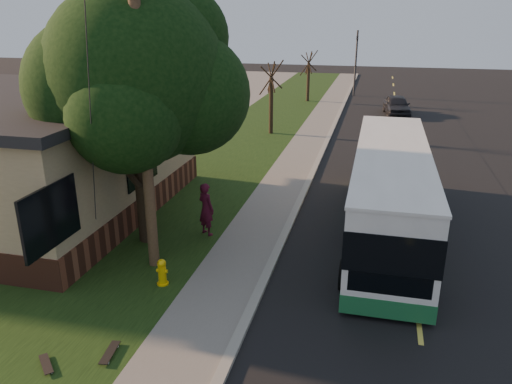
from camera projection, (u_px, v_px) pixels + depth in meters
The scene contains 18 objects.
ground at pixel (257, 299), 12.86m from camera, with size 120.00×120.00×0.00m, color black.
road at pixel (404, 186), 21.10m from camera, with size 8.00×80.00×0.01m, color black.
curb at pixel (310, 178), 21.97m from camera, with size 0.25×80.00×0.12m, color gray.
sidewalk at pixel (288, 177), 22.20m from camera, with size 2.00×80.00×0.08m, color slate.
grass_verge at pixel (213, 171), 22.98m from camera, with size 5.00×80.00×0.07m, color black.
building_lot at pixel (25, 157), 25.22m from camera, with size 15.00×80.00×0.04m, color slate.
fire_hydrant at pixel (162, 272), 13.29m from camera, with size 0.32×0.32×0.74m.
utility_pole at pixel (142, 107), 12.93m from camera, with size 2.86×3.21×9.07m.
leafy_tree at pixel (139, 78), 14.45m from camera, with size 6.30×6.00×7.80m.
bare_tree_near at pixel (271, 99), 29.34m from camera, with size 1.38×1.21×4.31m.
bare_tree_far at pixel (308, 77), 40.24m from camera, with size 1.38×1.21×4.03m.
traffic_signal at pixel (356, 59), 42.72m from camera, with size 0.18×0.22×5.50m.
transit_bus at pixel (390, 190), 16.11m from camera, with size 2.45×10.64×2.88m.
skateboarder at pixel (206, 209), 16.14m from camera, with size 0.64×0.42×1.76m, color #430D1F.
skateboard_main at pixel (110, 353), 10.63m from camera, with size 0.30×0.80×0.07m.
skateboard_spare at pixel (46, 364), 10.29m from camera, with size 0.63×0.62×0.07m.
dumpster at pixel (36, 214), 16.49m from camera, with size 1.74×1.56×1.27m.
distant_car at pixel (397, 105), 35.51m from camera, with size 1.62×4.04×1.38m, color black.
Camera 1 is at (2.63, -10.84, 6.97)m, focal length 35.00 mm.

